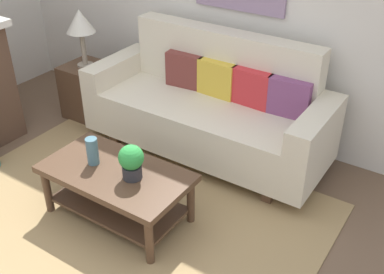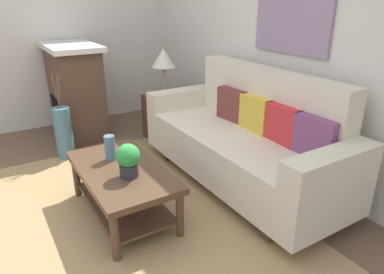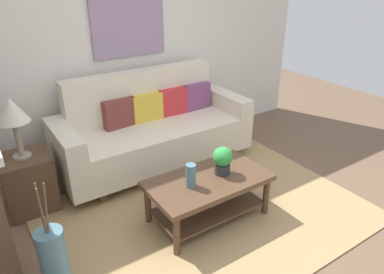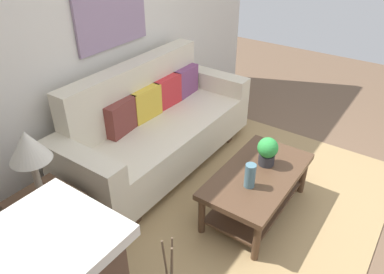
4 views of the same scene
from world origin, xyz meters
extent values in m
plane|color=brown|center=(0.00, 0.00, 0.00)|extent=(9.23, 9.23, 0.00)
cube|color=silver|center=(0.00, 2.17, 1.35)|extent=(5.23, 0.10, 2.70)
cube|color=silver|center=(-2.66, 0.56, 1.35)|extent=(0.10, 5.12, 2.70)
cube|color=#A38456|center=(0.00, 0.50, 0.01)|extent=(2.92, 2.12, 0.01)
cube|color=beige|center=(0.05, 1.57, 0.32)|extent=(1.80, 0.84, 0.40)
cube|color=beige|center=(0.05, 1.89, 0.80)|extent=(1.80, 0.20, 0.56)
cube|color=beige|center=(-0.95, 1.57, 0.42)|extent=(0.20, 0.84, 0.60)
cube|color=beige|center=(1.05, 1.57, 0.42)|extent=(0.20, 0.84, 0.60)
cube|color=#513826|center=(-0.75, 1.57, 0.06)|extent=(0.08, 0.74, 0.12)
cube|color=#513826|center=(0.85, 1.57, 0.06)|extent=(0.08, 0.74, 0.12)
cube|color=brown|center=(-0.29, 1.76, 0.68)|extent=(0.37, 0.16, 0.32)
cube|color=gold|center=(0.05, 1.76, 0.68)|extent=(0.36, 0.14, 0.32)
cube|color=red|center=(0.40, 1.76, 0.68)|extent=(0.37, 0.14, 0.32)
cube|color=#7A4270|center=(0.74, 1.76, 0.68)|extent=(0.37, 0.14, 0.32)
cube|color=#513826|center=(-0.02, 0.45, 0.41)|extent=(1.10, 0.60, 0.05)
cube|color=#513826|center=(-0.02, 0.45, 0.12)|extent=(0.98, 0.50, 0.02)
cylinder|color=#513826|center=(-0.51, 0.20, 0.19)|extent=(0.06, 0.06, 0.38)
cylinder|color=#513826|center=(0.47, 0.20, 0.19)|extent=(0.06, 0.06, 0.38)
cylinder|color=#513826|center=(-0.51, 0.70, 0.19)|extent=(0.06, 0.06, 0.38)
cylinder|color=#513826|center=(0.47, 0.70, 0.19)|extent=(0.06, 0.06, 0.38)
cylinder|color=slate|center=(-0.22, 0.44, 0.54)|extent=(0.09, 0.09, 0.21)
cylinder|color=#2D2D33|center=(0.14, 0.46, 0.48)|extent=(0.14, 0.14, 0.10)
sphere|color=green|center=(0.14, 0.46, 0.60)|extent=(0.18, 0.18, 0.18)
cube|color=#513826|center=(-1.35, 1.53, 0.28)|extent=(0.44, 0.44, 0.56)
cylinder|color=gray|center=(-1.35, 1.53, 0.57)|extent=(0.16, 0.16, 0.02)
cylinder|color=gray|center=(-1.35, 1.53, 0.74)|extent=(0.05, 0.05, 0.35)
cone|color=beige|center=(-1.35, 1.53, 1.02)|extent=(0.28, 0.28, 0.22)
cube|color=brown|center=(-2.06, 0.64, 0.55)|extent=(0.90, 0.50, 1.10)
cube|color=black|center=(-2.06, 0.39, 0.30)|extent=(0.52, 0.02, 0.44)
cube|color=silver|center=(-2.06, 0.64, 1.13)|extent=(1.02, 0.58, 0.06)
cylinder|color=slate|center=(-1.41, 0.31, 0.29)|extent=(0.19, 0.19, 0.58)
cylinder|color=brown|center=(-1.39, 0.31, 0.76)|extent=(0.05, 0.02, 0.36)
cylinder|color=brown|center=(-1.42, 0.33, 0.76)|extent=(0.02, 0.05, 0.36)
cylinder|color=brown|center=(-1.42, 0.29, 0.76)|extent=(0.02, 0.04, 0.36)
cube|color=gray|center=(0.05, 2.10, 1.56)|extent=(0.87, 0.03, 0.72)
camera|label=1|loc=(1.96, -1.55, 2.41)|focal=43.73mm
camera|label=2|loc=(2.36, -0.36, 1.69)|focal=32.60mm
camera|label=3|loc=(-1.64, -1.72, 2.14)|focal=33.38mm
camera|label=4|loc=(-2.36, -0.50, 2.34)|focal=34.08mm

